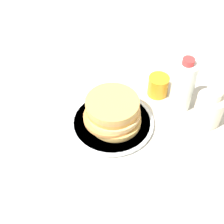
% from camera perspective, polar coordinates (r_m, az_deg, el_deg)
% --- Properties ---
extents(ground_plane, '(4.00, 4.00, 0.00)m').
position_cam_1_polar(ground_plane, '(0.98, 1.04, -1.59)').
color(ground_plane, '#BCB7AD').
extents(plate, '(0.26, 0.26, 0.01)m').
position_cam_1_polar(plate, '(0.97, 0.00, -1.86)').
color(plate, silver).
rests_on(plate, ground_plane).
extents(pancake_stack, '(0.17, 0.18, 0.08)m').
position_cam_1_polar(pancake_stack, '(0.94, 0.18, 0.02)').
color(pancake_stack, tan).
rests_on(pancake_stack, plate).
extents(juice_glass, '(0.07, 0.07, 0.07)m').
position_cam_1_polar(juice_glass, '(1.06, 8.44, 4.77)').
color(juice_glass, orange).
rests_on(juice_glass, ground_plane).
extents(cream_jug, '(0.09, 0.09, 0.13)m').
position_cam_1_polar(cream_jug, '(0.99, 17.32, 0.60)').
color(cream_jug, beige).
rests_on(cream_jug, ground_plane).
extents(water_bottle_near, '(0.07, 0.07, 0.19)m').
position_cam_1_polar(water_bottle_near, '(0.99, 12.85, 4.77)').
color(water_bottle_near, silver).
rests_on(water_bottle_near, ground_plane).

